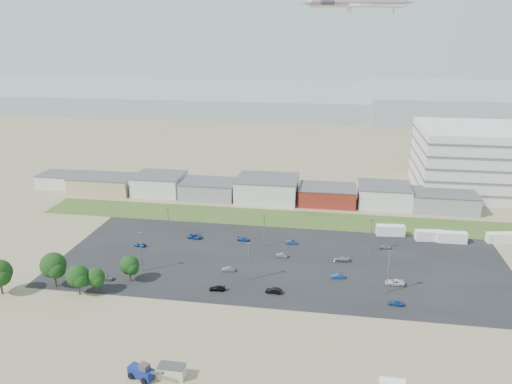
% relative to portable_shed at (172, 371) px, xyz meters
% --- Properties ---
extents(ground, '(700.00, 700.00, 0.00)m').
position_rel_portable_shed_xyz_m(ground, '(8.86, 30.86, -1.23)').
color(ground, '#817452').
rests_on(ground, ground).
extents(parking_lot, '(120.00, 50.00, 0.01)m').
position_rel_portable_shed_xyz_m(parking_lot, '(13.86, 50.86, -1.22)').
color(parking_lot, black).
rests_on(parking_lot, ground).
extents(grass_strip, '(160.00, 16.00, 0.02)m').
position_rel_portable_shed_xyz_m(grass_strip, '(8.86, 82.86, -1.22)').
color(grass_strip, '#38531F').
rests_on(grass_strip, ground).
extents(hills_backdrop, '(700.00, 200.00, 9.00)m').
position_rel_portable_shed_xyz_m(hills_backdrop, '(48.86, 345.86, 3.27)').
color(hills_backdrop, gray).
rests_on(hills_backdrop, ground).
extents(building_row, '(170.00, 20.00, 8.00)m').
position_rel_portable_shed_xyz_m(building_row, '(-8.14, 101.86, 2.77)').
color(building_row, silver).
rests_on(building_row, ground).
extents(portable_shed, '(4.90, 2.59, 2.46)m').
position_rel_portable_shed_xyz_m(portable_shed, '(0.00, 0.00, 0.00)').
color(portable_shed, beige).
rests_on(portable_shed, ground).
extents(telehandler, '(8.05, 4.88, 3.18)m').
position_rel_portable_shed_xyz_m(telehandler, '(-5.37, -1.12, 0.36)').
color(telehandler, navy).
rests_on(telehandler, ground).
extents(storage_tank_nw, '(4.36, 2.24, 2.60)m').
position_rel_portable_shed_xyz_m(storage_tank_nw, '(38.71, 2.99, 0.07)').
color(storage_tank_nw, silver).
rests_on(storage_tank_nw, ground).
extents(box_trailer_a, '(8.68, 3.48, 3.17)m').
position_rel_portable_shed_xyz_m(box_trailer_a, '(44.73, 73.98, 0.36)').
color(box_trailer_a, silver).
rests_on(box_trailer_a, ground).
extents(box_trailer_b, '(8.28, 3.34, 3.02)m').
position_rel_portable_shed_xyz_m(box_trailer_b, '(55.75, 71.82, 0.28)').
color(box_trailer_b, silver).
rests_on(box_trailer_b, ground).
extents(box_trailer_c, '(8.47, 2.80, 3.16)m').
position_rel_portable_shed_xyz_m(box_trailer_c, '(62.07, 71.41, 0.35)').
color(box_trailer_c, silver).
rests_on(box_trailer_c, ground).
extents(box_trailer_d, '(8.13, 3.97, 2.93)m').
position_rel_portable_shed_xyz_m(box_trailer_d, '(76.15, 73.63, 0.23)').
color(box_trailer_d, silver).
rests_on(box_trailer_d, ground).
extents(tree_left, '(6.62, 6.62, 9.93)m').
position_rel_portable_shed_xyz_m(tree_left, '(-38.80, 27.75, 3.74)').
color(tree_left, black).
rests_on(tree_left, ground).
extents(tree_mid, '(5.65, 5.65, 8.48)m').
position_rel_portable_shed_xyz_m(tree_mid, '(-31.12, 25.03, 3.01)').
color(tree_mid, black).
rests_on(tree_mid, ground).
extents(tree_right, '(4.72, 4.72, 7.09)m').
position_rel_portable_shed_xyz_m(tree_right, '(-27.52, 26.55, 2.31)').
color(tree_right, black).
rests_on(tree_right, ground).
extents(tree_near, '(5.15, 5.15, 7.73)m').
position_rel_portable_shed_xyz_m(tree_near, '(-21.86, 33.29, 2.64)').
color(tree_near, black).
rests_on(tree_near, ground).
extents(lightpole_front_l, '(1.26, 0.53, 10.73)m').
position_rel_portable_shed_xyz_m(lightpole_front_l, '(-20.88, 38.93, 4.13)').
color(lightpole_front_l, slate).
rests_on(lightpole_front_l, ground).
extents(lightpole_front_m, '(1.18, 0.49, 10.04)m').
position_rel_portable_shed_xyz_m(lightpole_front_m, '(7.11, 38.55, 3.79)').
color(lightpole_front_m, slate).
rests_on(lightpole_front_m, ground).
extents(lightpole_front_r, '(1.28, 0.53, 10.85)m').
position_rel_portable_shed_xyz_m(lightpole_front_r, '(40.64, 37.60, 4.20)').
color(lightpole_front_r, slate).
rests_on(lightpole_front_r, ground).
extents(lightpole_back_l, '(1.13, 0.47, 9.60)m').
position_rel_portable_shed_xyz_m(lightpole_back_l, '(-20.89, 60.08, 3.57)').
color(lightpole_back_l, slate).
rests_on(lightpole_back_l, ground).
extents(lightpole_back_m, '(1.12, 0.47, 9.51)m').
position_rel_portable_shed_xyz_m(lightpole_back_m, '(7.89, 59.59, 3.53)').
color(lightpole_back_m, slate).
rests_on(lightpole_back_m, ground).
extents(lightpole_back_r, '(1.14, 0.48, 9.70)m').
position_rel_portable_shed_xyz_m(lightpole_back_r, '(38.00, 60.52, 3.62)').
color(lightpole_back_r, slate).
rests_on(lightpole_back_r, ground).
extents(airliner, '(51.61, 40.74, 13.51)m').
position_rel_portable_shed_xyz_m(airliner, '(32.67, 139.92, 68.77)').
color(airliner, silver).
extents(parked_car_0, '(4.81, 2.37, 1.31)m').
position_rel_portable_shed_xyz_m(parked_car_0, '(42.95, 42.00, -0.57)').
color(parked_car_0, silver).
rests_on(parked_car_0, ground).
extents(parked_car_1, '(3.67, 1.69, 1.17)m').
position_rel_portable_shed_xyz_m(parked_car_1, '(29.11, 43.04, -0.64)').
color(parked_car_1, navy).
rests_on(parked_car_1, ground).
extents(parked_car_2, '(3.55, 1.71, 1.17)m').
position_rel_portable_shed_xyz_m(parked_car_2, '(42.28, 32.09, -0.64)').
color(parked_car_2, navy).
rests_on(parked_car_2, ground).
extents(parked_car_3, '(3.96, 1.84, 1.12)m').
position_rel_portable_shed_xyz_m(parked_car_3, '(0.61, 32.13, -0.67)').
color(parked_car_3, black).
rests_on(parked_car_3, ground).
extents(parked_car_4, '(3.53, 1.59, 1.13)m').
position_rel_portable_shed_xyz_m(parked_car_4, '(1.10, 42.43, -0.66)').
color(parked_car_4, '#595B5E').
rests_on(parked_car_4, ground).
extents(parked_car_5, '(3.60, 1.82, 1.17)m').
position_rel_portable_shed_xyz_m(parked_car_5, '(-27.53, 53.53, -0.64)').
color(parked_car_5, navy).
rests_on(parked_car_5, ground).
extents(parked_car_6, '(3.87, 1.90, 1.08)m').
position_rel_portable_shed_xyz_m(parked_car_6, '(1.35, 62.45, -0.69)').
color(parked_car_6, navy).
rests_on(parked_car_6, ground).
extents(parked_car_7, '(3.50, 1.51, 1.12)m').
position_rel_portable_shed_xyz_m(parked_car_7, '(13.81, 53.18, -0.67)').
color(parked_car_7, '#595B5E').
rests_on(parked_car_7, ground).
extents(parked_car_8, '(3.27, 1.38, 1.10)m').
position_rel_portable_shed_xyz_m(parked_car_8, '(42.52, 63.47, -0.68)').
color(parked_car_8, '#A5A5AA').
rests_on(parked_car_8, ground).
extents(parked_car_9, '(4.62, 2.46, 1.24)m').
position_rel_portable_shed_xyz_m(parked_car_9, '(-13.41, 61.90, -0.61)').
color(parked_car_9, navy).
rests_on(parked_car_9, ground).
extents(parked_car_10, '(4.35, 2.21, 1.21)m').
position_rel_portable_shed_xyz_m(parked_car_10, '(-28.18, 33.08, -0.62)').
color(parked_car_10, '#595B5E').
rests_on(parked_car_10, ground).
extents(parked_car_11, '(3.39, 1.36, 1.10)m').
position_rel_portable_shed_xyz_m(parked_car_11, '(15.68, 62.32, -0.68)').
color(parked_car_11, navy).
rests_on(parked_car_11, ground).
extents(parked_car_12, '(4.37, 2.01, 1.24)m').
position_rel_portable_shed_xyz_m(parked_car_12, '(29.91, 53.13, -0.61)').
color(parked_car_12, '#A5A5AA').
rests_on(parked_car_12, ground).
extents(parked_car_13, '(3.99, 1.56, 1.29)m').
position_rel_portable_shed_xyz_m(parked_car_13, '(14.14, 33.01, -0.58)').
color(parked_car_13, black).
rests_on(parked_car_13, ground).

